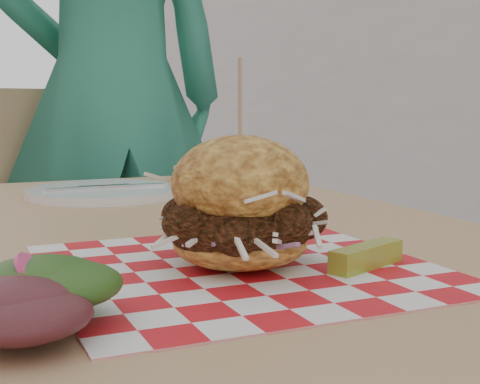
# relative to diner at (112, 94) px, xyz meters

# --- Properties ---
(diner) EXTENTS (0.71, 0.49, 1.87)m
(diner) POSITION_rel_diner_xyz_m (0.00, 0.00, 0.00)
(diner) COLOR #2E8769
(diner) RESTS_ON ground
(patio_table) EXTENTS (0.80, 1.20, 0.75)m
(patio_table) POSITION_rel_diner_xyz_m (-0.18, -1.05, -0.26)
(patio_table) COLOR tan
(patio_table) RESTS_ON ground
(patio_chair) EXTENTS (0.52, 0.52, 0.95)m
(patio_chair) POSITION_rel_diner_xyz_m (-0.21, 0.02, -0.38)
(patio_chair) COLOR tan
(patio_chair) RESTS_ON ground
(paper_liner) EXTENTS (0.36, 0.36, 0.00)m
(paper_liner) POSITION_rel_diner_xyz_m (-0.17, -1.28, -0.18)
(paper_liner) COLOR red
(paper_liner) RESTS_ON patio_table
(sandwich) EXTENTS (0.18, 0.18, 0.20)m
(sandwich) POSITION_rel_diner_xyz_m (-0.17, -1.28, -0.13)
(sandwich) COLOR gold
(sandwich) RESTS_ON paper_liner
(pickle_spear) EXTENTS (0.10, 0.06, 0.02)m
(pickle_spear) POSITION_rel_diner_xyz_m (-0.06, -1.33, -0.17)
(pickle_spear) COLOR olive
(pickle_spear) RESTS_ON paper_liner
(side_salad) EXTENTS (0.14, 0.13, 0.05)m
(side_salad) POSITION_rel_diner_xyz_m (-0.39, -1.39, -0.17)
(side_salad) COLOR #3F1419
(side_salad) RESTS_ON patio_table
(place_setting) EXTENTS (0.27, 0.27, 0.02)m
(place_setting) POSITION_rel_diner_xyz_m (-0.18, -0.71, -0.18)
(place_setting) COLOR white
(place_setting) RESTS_ON patio_table
(kraft_tray) EXTENTS (0.15, 0.12, 0.06)m
(kraft_tray) POSITION_rel_diner_xyz_m (0.07, -0.71, -0.16)
(kraft_tray) COLOR brown
(kraft_tray) RESTS_ON patio_table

